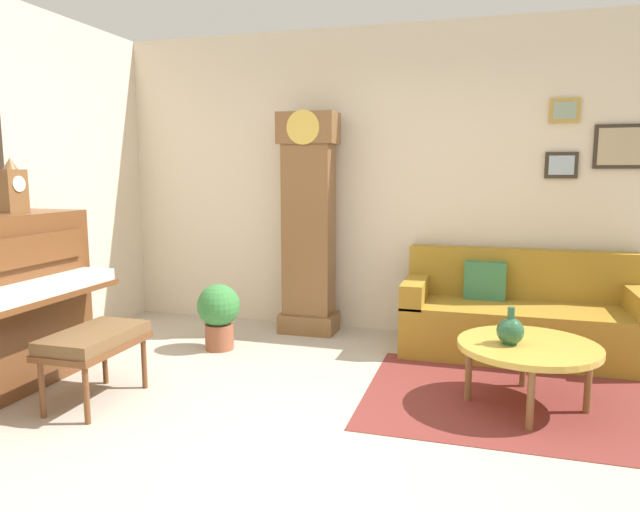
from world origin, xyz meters
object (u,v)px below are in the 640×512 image
(grandfather_clock, at_px, (309,230))
(piano_bench, at_px, (94,342))
(coffee_table, at_px, (528,348))
(potted_plant, at_px, (219,312))
(couch, at_px, (520,316))
(green_jug, at_px, (510,331))
(mantel_clock, at_px, (12,188))

(grandfather_clock, bearing_deg, piano_bench, -112.78)
(grandfather_clock, xyz_separation_m, coffee_table, (1.86, -1.27, -0.58))
(piano_bench, relative_size, potted_plant, 1.25)
(piano_bench, relative_size, couch, 0.37)
(piano_bench, bearing_deg, green_jug, 14.35)
(mantel_clock, bearing_deg, coffee_table, 7.77)
(grandfather_clock, height_order, couch, grandfather_clock)
(piano_bench, xyz_separation_m, green_jug, (2.58, 0.66, 0.10))
(coffee_table, distance_m, mantel_clock, 3.65)
(piano_bench, xyz_separation_m, potted_plant, (0.26, 1.26, -0.08))
(piano_bench, bearing_deg, couch, 34.59)
(mantel_clock, bearing_deg, couch, 25.05)
(green_jug, bearing_deg, coffee_table, 22.63)
(grandfather_clock, bearing_deg, potted_plant, -128.13)
(grandfather_clock, xyz_separation_m, green_jug, (1.74, -1.32, -0.46))
(couch, bearing_deg, green_jug, -96.13)
(potted_plant, bearing_deg, mantel_clock, -135.78)
(green_jug, bearing_deg, mantel_clock, -172.77)
(mantel_clock, bearing_deg, grandfather_clock, 47.17)
(piano_bench, relative_size, green_jug, 2.92)
(grandfather_clock, distance_m, mantel_clock, 2.42)
(grandfather_clock, bearing_deg, green_jug, -37.21)
(grandfather_clock, distance_m, coffee_table, 2.33)
(piano_bench, xyz_separation_m, grandfather_clock, (0.83, 1.98, 0.56))
(grandfather_clock, distance_m, couch, 1.99)
(piano_bench, distance_m, mantel_clock, 1.28)
(piano_bench, relative_size, coffee_table, 0.80)
(coffee_table, bearing_deg, couch, 89.32)
(piano_bench, distance_m, green_jug, 2.66)
(grandfather_clock, xyz_separation_m, mantel_clock, (-1.62, -1.75, 0.42))
(coffee_table, distance_m, green_jug, 0.17)
(couch, relative_size, mantel_clock, 5.00)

